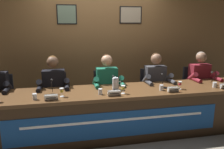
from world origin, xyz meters
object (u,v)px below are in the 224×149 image
object	(u,v)px
conference_table	(114,106)
chair_right	(152,93)
juice_glass_right	(180,84)
panelist_center	(108,85)
chair_far_left	(1,103)
microphone_center	(114,85)
nameplate_left	(51,98)
nameplate_center	(114,93)
water_pitcher_central	(116,84)
chair_left	(55,100)
water_cup_right	(161,88)
microphone_right	(164,83)
panelist_far_right	(201,80)
water_cup_center	(100,92)
nameplate_right	(173,89)
juice_glass_left	(62,91)
juice_glass_center	(123,88)
chair_far_right	(194,91)
panelist_right	(157,82)
microphone_far_right	(214,81)
microphone_left	(52,90)
water_cup_far_right	(215,85)
water_cup_left	(35,97)
chair_center	(106,96)
panelist_left	(54,88)

from	to	relation	value
conference_table	chair_right	world-z (taller)	chair_right
chair_right	juice_glass_right	world-z (taller)	chair_right
panelist_center	chair_far_left	bearing A→B (deg)	173.62
panelist_center	microphone_center	world-z (taller)	panelist_center
nameplate_left	nameplate_center	size ratio (longest dim) A/B	0.96
water_pitcher_central	chair_far_left	bearing A→B (deg)	163.47
panelist_center	juice_glass_right	bearing A→B (deg)	-26.67
chair_left	water_cup_right	xyz separation A→B (m)	(1.64, -0.73, 0.33)
microphone_right	panelist_far_right	size ratio (longest dim) A/B	0.18
water_cup_center	water_pitcher_central	world-z (taller)	water_pitcher_central
chair_right	water_pitcher_central	bearing A→B (deg)	-146.55
nameplate_right	chair_left	bearing A→B (deg)	154.42
juice_glass_left	microphone_center	world-z (taller)	microphone_center
nameplate_left	nameplate_center	distance (m)	0.87
conference_table	nameplate_center	distance (m)	0.30
juice_glass_center	chair_far_right	world-z (taller)	chair_far_right
panelist_right	chair_far_right	xyz separation A→B (m)	(0.89, 0.20, -0.28)
microphone_right	water_pitcher_central	distance (m)	0.79
chair_left	microphone_far_right	distance (m)	2.73
juice_glass_left	microphone_left	xyz separation A→B (m)	(-0.14, 0.11, -0.01)
nameplate_left	chair_right	world-z (taller)	chair_right
panelist_center	panelist_right	world-z (taller)	same
water_cup_far_right	microphone_far_right	bearing A→B (deg)	56.35
chair_right	water_cup_right	bearing A→B (deg)	-101.22
water_cup_left	nameplate_center	xyz separation A→B (m)	(1.09, -0.06, 0.00)
chair_center	panelist_right	bearing A→B (deg)	-12.61
chair_center	nameplate_center	xyz separation A→B (m)	(-0.02, -0.85, 0.33)
chair_far_left	microphone_far_right	world-z (taller)	microphone_far_right
nameplate_center	water_pitcher_central	size ratio (longest dim) A/B	0.88
juice_glass_center	microphone_far_right	distance (m)	1.62
water_cup_left	water_cup_far_right	xyz separation A→B (m)	(2.77, 0.05, 0.00)
microphone_center	water_cup_far_right	xyz separation A→B (m)	(1.62, -0.18, -0.04)
microphone_left	panelist_far_right	distance (m)	2.71
microphone_right	juice_glass_center	bearing A→B (deg)	-166.43
juice_glass_left	juice_glass_right	xyz separation A→B (m)	(1.81, 0.01, 0.00)
chair_right	chair_center	bearing A→B (deg)	180.00
panelist_left	juice_glass_center	bearing A→B (deg)	-29.41
panelist_center	juice_glass_center	world-z (taller)	panelist_center
water_cup_right	panelist_center	bearing A→B (deg)	144.52
microphone_far_right	juice_glass_right	bearing A→B (deg)	-171.62
juice_glass_center	panelist_right	world-z (taller)	panelist_right
water_cup_far_right	water_pitcher_central	xyz separation A→B (m)	(-1.60, 0.20, 0.06)
nameplate_center	microphone_far_right	xyz separation A→B (m)	(1.76, 0.22, 0.03)
panelist_center	chair_far_right	xyz separation A→B (m)	(1.79, 0.20, -0.28)
water_cup_left	water_cup_far_right	distance (m)	2.77
juice_glass_right	microphone_far_right	bearing A→B (deg)	8.38
conference_table	microphone_center	bearing A→B (deg)	73.67
nameplate_center	microphone_center	xyz separation A→B (m)	(0.06, 0.28, 0.03)
chair_right	chair_far_right	xyz separation A→B (m)	(0.89, 0.00, 0.00)
microphone_right	water_pitcher_central	world-z (taller)	microphone_right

